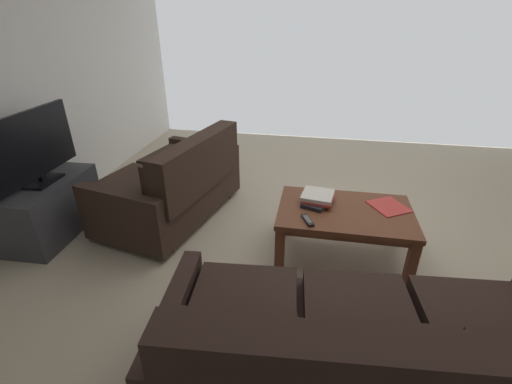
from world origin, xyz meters
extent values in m
cube|color=#B7A88E|center=(0.00, 0.00, 0.00)|extent=(5.69, 5.87, 0.01)
cube|color=white|center=(2.84, 0.00, 1.42)|extent=(0.12, 5.87, 2.84)
cylinder|color=black|center=(-0.86, 1.02, 0.03)|extent=(0.05, 0.05, 0.06)
cylinder|color=black|center=(0.74, 1.15, 0.03)|extent=(0.05, 0.05, 0.06)
cube|color=black|center=(-0.09, 1.44, 0.23)|extent=(1.82, 0.96, 0.35)
cube|color=black|center=(-0.67, 1.37, 0.46)|extent=(0.60, 0.77, 0.10)
cube|color=black|center=(-0.09, 1.42, 0.46)|extent=(0.60, 0.77, 0.10)
cube|color=black|center=(0.50, 1.46, 0.46)|extent=(0.60, 0.77, 0.10)
cube|color=black|center=(-0.11, 1.68, 0.58)|extent=(0.54, 0.16, 0.31)
cube|color=black|center=(0.48, 1.72, 0.58)|extent=(0.54, 0.16, 0.31)
cube|color=black|center=(0.84, 1.51, 0.30)|extent=(0.17, 0.83, 0.51)
cylinder|color=black|center=(1.81, -0.76, 0.03)|extent=(0.06, 0.06, 0.06)
cylinder|color=black|center=(2.05, 0.28, 0.03)|extent=(0.06, 0.06, 0.06)
cylinder|color=black|center=(1.12, -0.60, 0.03)|extent=(0.06, 0.06, 0.06)
cylinder|color=black|center=(1.35, 0.44, 0.03)|extent=(0.06, 0.06, 0.06)
cube|color=#33231C|center=(1.58, -0.16, 0.24)|extent=(1.08, 1.38, 0.36)
cube|color=#33231C|center=(1.53, -0.46, 0.47)|extent=(0.84, 0.72, 0.10)
cube|color=#33231C|center=(1.67, 0.14, 0.47)|extent=(0.84, 0.72, 0.10)
cube|color=#33231C|center=(1.23, -0.08, 0.61)|extent=(0.44, 1.24, 0.48)
cube|color=#33231C|center=(1.27, -0.41, 0.61)|extent=(0.24, 0.57, 0.35)
cube|color=#33231C|center=(1.41, 0.19, 0.61)|extent=(0.24, 0.57, 0.35)
cube|color=#33231C|center=(1.44, -0.81, 0.31)|extent=(0.84, 0.28, 0.52)
cube|color=#33231C|center=(1.73, 0.49, 0.31)|extent=(0.84, 0.28, 0.52)
cube|color=brown|center=(-0.06, 0.25, 0.44)|extent=(1.04, 0.67, 0.04)
cube|color=brown|center=(-0.06, 0.25, 0.39)|extent=(0.95, 0.61, 0.05)
cube|color=brown|center=(-0.54, -0.04, 0.21)|extent=(0.07, 0.07, 0.42)
cube|color=brown|center=(0.41, -0.04, 0.21)|extent=(0.07, 0.07, 0.42)
cube|color=brown|center=(-0.54, 0.54, 0.21)|extent=(0.07, 0.07, 0.42)
cube|color=brown|center=(0.41, 0.54, 0.21)|extent=(0.07, 0.07, 0.42)
cube|color=#38383D|center=(2.50, 0.34, 0.26)|extent=(0.46, 0.92, 0.52)
cube|color=black|center=(2.62, 0.35, 0.26)|extent=(0.05, 0.77, 0.31)
cube|color=black|center=(2.52, 0.45, 0.26)|extent=(0.21, 0.25, 0.06)
cube|color=black|center=(2.50, 0.34, 0.53)|extent=(0.21, 0.33, 0.02)
cube|color=black|center=(2.50, 0.34, 0.57)|extent=(0.04, 0.06, 0.06)
cube|color=black|center=(2.50, 0.34, 0.86)|extent=(0.07, 0.95, 0.55)
cube|color=black|center=(2.52, 0.34, 0.86)|extent=(0.04, 0.92, 0.52)
cube|color=black|center=(0.16, 0.18, 0.47)|extent=(0.26, 0.33, 0.03)
cube|color=#C63833|center=(0.15, 0.18, 0.50)|extent=(0.27, 0.26, 0.02)
cube|color=silver|center=(0.16, 0.17, 0.52)|extent=(0.27, 0.28, 0.03)
cube|color=black|center=(0.22, 0.48, 0.47)|extent=(0.11, 0.16, 0.02)
cube|color=#59595B|center=(0.22, 0.48, 0.48)|extent=(0.08, 0.11, 0.00)
cube|color=#C63833|center=(-0.40, 0.14, 0.46)|extent=(0.35, 0.36, 0.01)
camera|label=1|loc=(0.20, 2.69, 1.81)|focal=24.41mm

